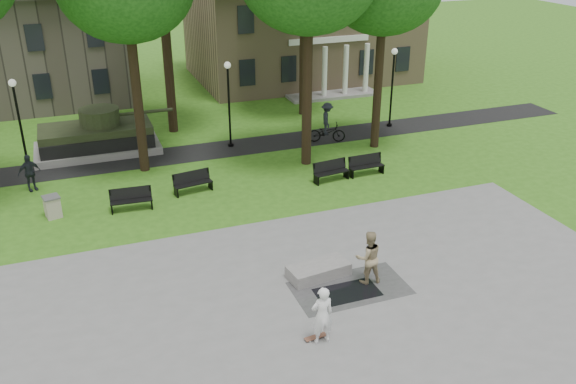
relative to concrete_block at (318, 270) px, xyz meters
name	(u,v)px	position (x,y,z in m)	size (l,w,h in m)	color
ground	(304,253)	(0.14, 1.70, -0.24)	(120.00, 120.00, 0.00)	#316217
plaza	(364,329)	(0.14, -3.30, -0.23)	(22.00, 16.00, 0.02)	gray
footpath	(224,149)	(0.14, 13.70, -0.24)	(44.00, 2.60, 0.01)	black
building_right	(300,20)	(10.14, 27.70, 4.10)	(17.00, 12.00, 8.60)	#9E8460
building_left	(7,48)	(-10.86, 28.20, 3.35)	(15.00, 10.00, 7.20)	#4C443D
lamp_left	(19,119)	(-9.86, 14.00, 2.55)	(0.36, 0.36, 4.73)	black
lamp_mid	(229,98)	(0.64, 14.00, 2.55)	(0.36, 0.36, 4.73)	black
lamp_right	(392,81)	(10.64, 14.00, 2.55)	(0.36, 0.36, 4.73)	black
tank_monument	(97,137)	(-6.32, 15.70, 0.61)	(7.45, 3.40, 2.40)	gray
puddle	(347,292)	(0.52, -1.31, -0.22)	(2.20, 1.20, 0.00)	black
concrete_block	(318,270)	(0.00, 0.00, 0.00)	(2.20, 1.00, 0.45)	gray
skateboard	(316,337)	(-1.43, -3.22, -0.19)	(0.78, 0.20, 0.07)	brown
skateboarder	(322,315)	(-1.35, -3.41, 0.74)	(0.70, 0.46, 1.92)	white
friend_watching	(368,257)	(1.47, -0.93, 0.76)	(0.96, 0.75, 1.97)	#9B8A64
pedestrian_walker	(29,173)	(-9.68, 11.53, 0.65)	(1.05, 0.44, 1.78)	black
cyclist	(327,126)	(5.95, 12.82, 0.68)	(2.21, 1.39, 2.28)	black
park_bench_0	(131,199)	(-5.56, 7.83, 0.28)	(1.83, 0.64, 1.00)	black
park_bench_1	(193,182)	(-2.64, 8.72, 0.28)	(1.85, 0.81, 1.00)	black
park_bench_2	(331,170)	(3.92, 7.71, 0.28)	(1.84, 0.75, 1.00)	black
park_bench_3	(366,165)	(5.86, 7.80, 0.28)	(1.81, 0.57, 1.00)	black
trash_bin	(52,207)	(-8.79, 8.27, 0.24)	(0.79, 0.79, 0.96)	#BAAC99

